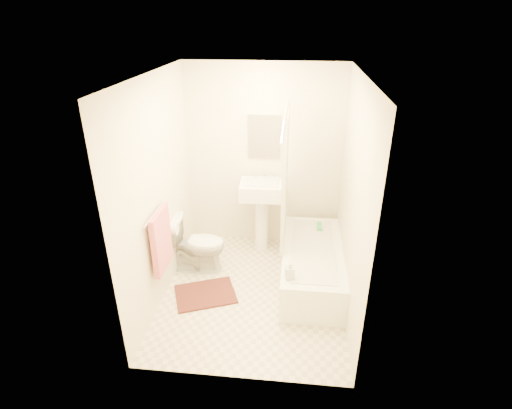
# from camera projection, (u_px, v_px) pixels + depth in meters

# --- Properties ---
(floor) EXTENTS (2.40, 2.40, 0.00)m
(floor) POSITION_uv_depth(u_px,v_px,m) (254.00, 292.00, 4.59)
(floor) COLOR beige
(floor) RESTS_ON ground
(ceiling) EXTENTS (2.40, 2.40, 0.00)m
(ceiling) POSITION_uv_depth(u_px,v_px,m) (253.00, 75.00, 3.55)
(ceiling) COLOR white
(ceiling) RESTS_ON ground
(wall_back) EXTENTS (2.00, 0.02, 2.40)m
(wall_back) POSITION_uv_depth(u_px,v_px,m) (264.00, 159.00, 5.14)
(wall_back) COLOR beige
(wall_back) RESTS_ON ground
(wall_left) EXTENTS (0.02, 2.40, 2.40)m
(wall_left) POSITION_uv_depth(u_px,v_px,m) (158.00, 193.00, 4.17)
(wall_left) COLOR beige
(wall_left) RESTS_ON ground
(wall_right) EXTENTS (0.02, 2.40, 2.40)m
(wall_right) POSITION_uv_depth(u_px,v_px,m) (353.00, 202.00, 3.97)
(wall_right) COLOR beige
(wall_right) RESTS_ON ground
(mirror) EXTENTS (0.40, 0.03, 0.55)m
(mirror) POSITION_uv_depth(u_px,v_px,m) (264.00, 136.00, 4.99)
(mirror) COLOR white
(mirror) RESTS_ON wall_back
(curtain_rod) EXTENTS (0.03, 1.70, 0.03)m
(curtain_rod) POSITION_uv_depth(u_px,v_px,m) (286.00, 118.00, 3.78)
(curtain_rod) COLOR silver
(curtain_rod) RESTS_ON wall_back
(shower_curtain) EXTENTS (0.04, 0.80, 1.55)m
(shower_curtain) POSITION_uv_depth(u_px,v_px,m) (285.00, 179.00, 4.48)
(shower_curtain) COLOR silver
(shower_curtain) RESTS_ON curtain_rod
(towel_bar) EXTENTS (0.02, 0.60, 0.02)m
(towel_bar) POSITION_uv_depth(u_px,v_px,m) (155.00, 213.00, 3.98)
(towel_bar) COLOR silver
(towel_bar) RESTS_ON wall_left
(towel) EXTENTS (0.06, 0.45, 0.66)m
(towel) POSITION_uv_depth(u_px,v_px,m) (161.00, 240.00, 4.12)
(towel) COLOR #CC7266
(towel) RESTS_ON towel_bar
(toilet_paper) EXTENTS (0.11, 0.12, 0.12)m
(toilet_paper) POSITION_uv_depth(u_px,v_px,m) (173.00, 230.00, 4.48)
(toilet_paper) COLOR white
(toilet_paper) RESTS_ON wall_left
(toilet) EXTENTS (0.71, 0.40, 0.69)m
(toilet) POSITION_uv_depth(u_px,v_px,m) (197.00, 244.00, 4.88)
(toilet) COLOR silver
(toilet) RESTS_ON floor
(sink) EXTENTS (0.56, 0.45, 1.06)m
(sink) POSITION_uv_depth(u_px,v_px,m) (262.00, 213.00, 5.21)
(sink) COLOR white
(sink) RESTS_ON floor
(bathtub) EXTENTS (0.68, 1.56, 0.44)m
(bathtub) POSITION_uv_depth(u_px,v_px,m) (312.00, 265.00, 4.70)
(bathtub) COLOR white
(bathtub) RESTS_ON floor
(bath_mat) EXTENTS (0.79, 0.70, 0.02)m
(bath_mat) POSITION_uv_depth(u_px,v_px,m) (205.00, 294.00, 4.54)
(bath_mat) COLOR #53251D
(bath_mat) RESTS_ON floor
(soap_bottle) EXTENTS (0.11, 0.11, 0.20)m
(soap_bottle) POSITION_uv_depth(u_px,v_px,m) (290.00, 270.00, 4.06)
(soap_bottle) COLOR white
(soap_bottle) RESTS_ON bathtub
(scrub_brush) EXTENTS (0.06, 0.20, 0.04)m
(scrub_brush) POSITION_uv_depth(u_px,v_px,m) (319.00, 227.00, 5.04)
(scrub_brush) COLOR #3DB95C
(scrub_brush) RESTS_ON bathtub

